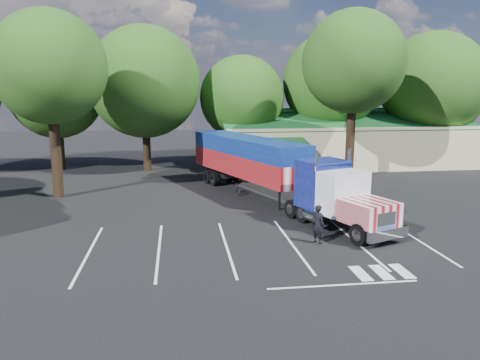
{
  "coord_description": "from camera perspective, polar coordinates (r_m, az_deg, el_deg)",
  "views": [
    {
      "loc": [
        -2.22,
        -27.24,
        7.44
      ],
      "look_at": [
        1.5,
        0.33,
        2.0
      ],
      "focal_mm": 35.0,
      "sensor_mm": 36.0,
      "label": 1
    }
  ],
  "objects": [
    {
      "name": "silver_sedan",
      "position": [
        44.14,
        11.21,
        2.05
      ],
      "size": [
        4.38,
        2.35,
        1.37
      ],
      "primitive_type": "imported",
      "rotation": [
        0.0,
        0.0,
        1.8
      ],
      "color": "#A5A7AC",
      "rests_on": "ground"
    },
    {
      "name": "woman",
      "position": [
        23.19,
        9.51,
        -5.3
      ],
      "size": [
        0.76,
        0.84,
        1.93
      ],
      "primitive_type": "imported",
      "rotation": [
        0.0,
        0.0,
        2.11
      ],
      "color": "black",
      "rests_on": "ground"
    },
    {
      "name": "ground",
      "position": [
        28.32,
        -2.93,
        -4.18
      ],
      "size": [
        120.0,
        120.0,
        0.0
      ],
      "primitive_type": "plane",
      "color": "black",
      "rests_on": "ground"
    },
    {
      "name": "semi_truck",
      "position": [
        31.4,
        3.25,
        1.79
      ],
      "size": [
        9.54,
        19.7,
        4.23
      ],
      "rotation": [
        0.0,
        0.0,
        0.37
      ],
      "color": "black",
      "rests_on": "ground"
    },
    {
      "name": "tree_row_b",
      "position": [
        46.31,
        -21.49,
        9.93
      ],
      "size": [
        8.4,
        8.4,
        11.35
      ],
      "color": "black",
      "rests_on": "ground"
    },
    {
      "name": "tree_near_left",
      "position": [
        34.28,
        -22.22,
        12.56
      ],
      "size": [
        7.6,
        7.6,
        12.65
      ],
      "color": "black",
      "rests_on": "ground"
    },
    {
      "name": "tree_near_right",
      "position": [
        38.33,
        13.7,
        13.78
      ],
      "size": [
        8.0,
        8.0,
        13.5
      ],
      "color": "black",
      "rests_on": "ground"
    },
    {
      "name": "tree_row_e",
      "position": [
        47.73,
        11.14,
        11.63
      ],
      "size": [
        9.6,
        9.6,
        12.9
      ],
      "color": "black",
      "rests_on": "ground"
    },
    {
      "name": "tree_row_d",
      "position": [
        45.17,
        0.23,
        9.98
      ],
      "size": [
        8.0,
        8.0,
        10.6
      ],
      "color": "black",
      "rests_on": "ground"
    },
    {
      "name": "bicycle",
      "position": [
        33.57,
        -0.33,
        -0.94
      ],
      "size": [
        0.76,
        1.79,
        0.91
      ],
      "primitive_type": "imported",
      "rotation": [
        0.0,
        0.0,
        0.09
      ],
      "color": "black",
      "rests_on": "ground"
    },
    {
      "name": "event_hall",
      "position": [
        48.07,
        11.79,
        4.59
      ],
      "size": [
        24.2,
        14.12,
        5.55
      ],
      "color": "#C4BA92",
      "rests_on": "ground"
    },
    {
      "name": "tree_row_f",
      "position": [
        50.75,
        22.52,
        10.63
      ],
      "size": [
        10.4,
        10.4,
        13.0
      ],
      "color": "black",
      "rests_on": "ground"
    },
    {
      "name": "tree_row_c",
      "position": [
        43.53,
        -11.59,
        11.63
      ],
      "size": [
        10.0,
        10.0,
        13.05
      ],
      "color": "black",
      "rests_on": "ground"
    }
  ]
}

